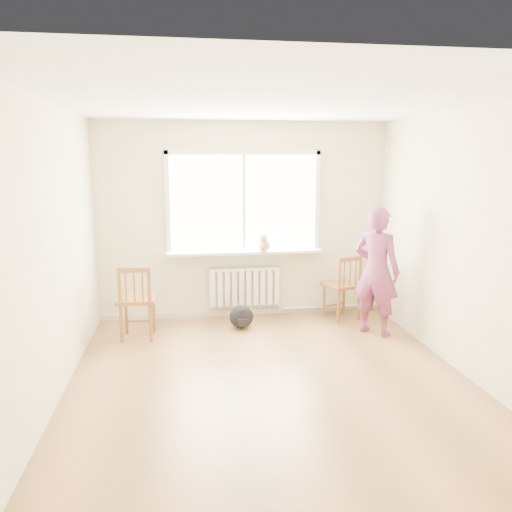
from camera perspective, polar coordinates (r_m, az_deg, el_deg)
name	(u,v)px	position (r m, az deg, el deg)	size (l,w,h in m)	color
floor	(271,382)	(5.13, 1.75, -14.22)	(4.50, 4.50, 0.00)	#9F6B41
ceiling	(273,101)	(4.68, 1.95, 17.31)	(4.50, 4.50, 0.00)	white
back_wall	(244,221)	(6.92, -1.43, 4.03)	(4.00, 0.01, 2.70)	beige
window	(244,198)	(6.87, -1.41, 6.59)	(2.12, 0.05, 1.42)	white
windowsill	(245,252)	(6.88, -1.30, 0.45)	(2.15, 0.22, 0.04)	white
radiator	(245,286)	(7.00, -1.30, -3.48)	(1.00, 0.12, 0.55)	white
heating_pipe	(330,307)	(7.38, 8.41, -5.74)	(0.04, 0.04, 1.40)	silver
baseboard	(244,312)	(7.18, -1.36, -6.42)	(4.00, 0.03, 0.08)	beige
chair_left	(137,302)	(6.30, -13.48, -5.15)	(0.49, 0.46, 0.93)	olive
chair_right	(344,287)	(6.96, 10.02, -3.55)	(0.56, 0.55, 0.91)	olive
person	(376,271)	(6.42, 13.60, -1.69)	(0.59, 0.39, 1.63)	#B93D53
cat	(264,243)	(6.80, 0.88, 1.50)	(0.24, 0.42, 0.29)	beige
backpack	(241,317)	(6.59, -1.68, -6.96)	(0.31, 0.24, 0.31)	black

